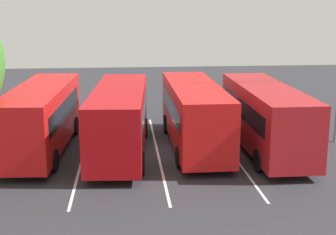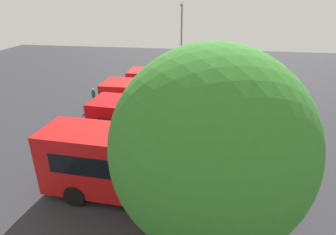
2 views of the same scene
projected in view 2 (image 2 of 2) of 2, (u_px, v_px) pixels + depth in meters
ground_plane at (177, 141)px, 19.31m from camera, size 70.33×70.33×0.00m
bus_far_left at (189, 90)px, 23.64m from camera, size 10.18×2.72×3.42m
bus_center_left at (172, 105)px, 20.49m from camera, size 10.17×2.70×3.42m
bus_center_right at (174, 129)px, 16.80m from camera, size 10.32×3.26×3.42m
bus_far_right at (147, 165)px, 13.23m from camera, size 10.29×3.13×3.42m
pedestrian at (94, 96)px, 24.65m from camera, size 0.37×0.37×1.79m
street_lamp at (181, 44)px, 26.37m from camera, size 0.42×2.76×8.57m
depot_tree at (210, 151)px, 8.20m from camera, size 5.92×5.33×8.18m
lane_stripe_outer_left at (183, 119)px, 22.80m from camera, size 14.48×0.19×0.01m
lane_stripe_inner_left at (177, 141)px, 19.31m from camera, size 14.48×0.19×0.01m
lane_stripe_inner_right at (169, 174)px, 15.82m from camera, size 14.48×0.19×0.01m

